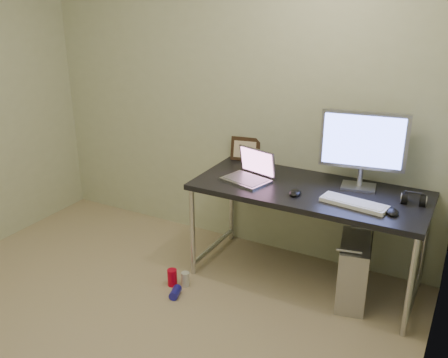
% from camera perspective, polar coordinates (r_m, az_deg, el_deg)
% --- Properties ---
extents(floor, '(3.50, 3.50, 0.00)m').
position_cam_1_polar(floor, '(3.30, -14.20, -18.90)').
color(floor, tan).
rests_on(floor, ground).
extents(wall_back, '(3.50, 0.02, 2.50)m').
position_cam_1_polar(wall_back, '(4.07, 0.85, 9.25)').
color(wall_back, beige).
rests_on(wall_back, ground).
extents(wall_right, '(0.02, 3.50, 2.50)m').
position_cam_1_polar(wall_right, '(1.98, 23.23, -5.97)').
color(wall_right, beige).
rests_on(wall_right, ground).
extents(desk, '(1.65, 0.72, 0.75)m').
position_cam_1_polar(desk, '(3.62, 9.64, -2.18)').
color(desk, black).
rests_on(desk, ground).
extents(tower_computer, '(0.28, 0.48, 0.49)m').
position_cam_1_polar(tower_computer, '(3.66, 14.51, -10.11)').
color(tower_computer, silver).
rests_on(tower_computer, ground).
extents(cable_a, '(0.01, 0.16, 0.69)m').
position_cam_1_polar(cable_a, '(3.94, 15.49, -5.11)').
color(cable_a, black).
rests_on(cable_a, ground).
extents(cable_b, '(0.02, 0.11, 0.71)m').
position_cam_1_polar(cable_b, '(3.91, 16.67, -5.74)').
color(cable_b, black).
rests_on(cable_b, ground).
extents(can_red, '(0.09, 0.09, 0.13)m').
position_cam_1_polar(can_red, '(3.81, -5.94, -11.13)').
color(can_red, red).
rests_on(can_red, ground).
extents(can_white, '(0.08, 0.08, 0.11)m').
position_cam_1_polar(can_white, '(3.80, -4.43, -11.34)').
color(can_white, silver).
rests_on(can_white, ground).
extents(can_blue, '(0.10, 0.13, 0.06)m').
position_cam_1_polar(can_blue, '(3.70, -5.59, -12.78)').
color(can_blue, '#211FA8').
rests_on(can_blue, ground).
extents(laptop, '(0.38, 0.34, 0.23)m').
position_cam_1_polar(laptop, '(3.69, 3.02, 0.70)').
color(laptop, '#A7A8AE').
rests_on(laptop, desk).
extents(monitor, '(0.59, 0.21, 0.55)m').
position_cam_1_polar(monitor, '(3.58, 15.62, 3.86)').
color(monitor, '#A7A8AE').
rests_on(monitor, desk).
extents(keyboard, '(0.45, 0.20, 0.03)m').
position_cam_1_polar(keyboard, '(3.38, 14.63, -2.71)').
color(keyboard, white).
rests_on(keyboard, desk).
extents(mouse_right, '(0.10, 0.14, 0.04)m').
position_cam_1_polar(mouse_right, '(3.32, 18.72, -3.47)').
color(mouse_right, black).
rests_on(mouse_right, desk).
extents(mouse_left, '(0.09, 0.13, 0.04)m').
position_cam_1_polar(mouse_left, '(3.47, 8.15, -1.45)').
color(mouse_left, black).
rests_on(mouse_left, desk).
extents(headphones, '(0.16, 0.10, 0.10)m').
position_cam_1_polar(headphones, '(3.52, 20.84, -2.21)').
color(headphones, black).
rests_on(headphones, desk).
extents(picture_frame, '(0.25, 0.12, 0.20)m').
position_cam_1_polar(picture_frame, '(4.08, 2.46, 3.43)').
color(picture_frame, black).
rests_on(picture_frame, desk).
extents(webcam, '(0.04, 0.04, 0.11)m').
position_cam_1_polar(webcam, '(3.92, 4.72, 2.35)').
color(webcam, silver).
rests_on(webcam, desk).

